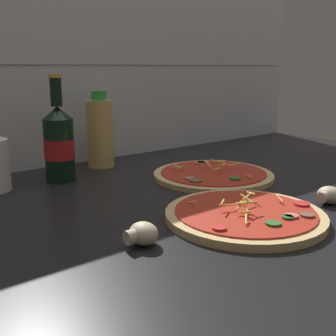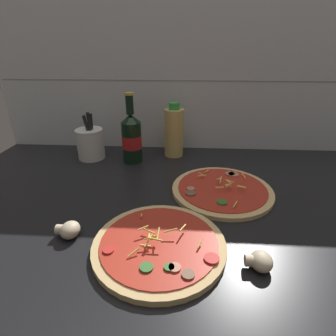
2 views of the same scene
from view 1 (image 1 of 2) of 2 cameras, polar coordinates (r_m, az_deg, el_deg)
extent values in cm
cube|color=black|center=(96.23, 7.16, -3.57)|extent=(160.00, 90.00, 2.50)
cube|color=silver|center=(127.80, -7.66, 13.68)|extent=(160.00, 1.00, 60.00)
cube|color=gray|center=(127.33, -7.53, 13.68)|extent=(156.80, 0.16, 0.30)
cylinder|color=tan|center=(77.63, 10.34, -6.38)|extent=(28.81, 28.81, 1.42)
cylinder|color=#B22D1E|center=(77.35, 10.36, -5.78)|extent=(25.35, 25.35, 0.30)
cylinder|color=red|center=(82.60, 17.52, -4.69)|extent=(3.07, 3.07, 0.40)
cylinder|color=#B7755B|center=(75.78, 16.36, -6.25)|extent=(2.42, 2.42, 0.40)
cylinder|color=red|center=(67.98, 6.96, -8.08)|extent=(2.29, 2.29, 0.40)
cylinder|color=#336628|center=(71.52, 14.06, -7.29)|extent=(2.61, 2.61, 0.40)
cylinder|color=#336628|center=(74.96, 15.89, -6.44)|extent=(2.05, 2.05, 0.40)
cylinder|color=brown|center=(77.01, 18.35, -6.08)|extent=(2.47, 2.47, 0.40)
cylinder|color=#EFCC56|center=(74.61, 9.94, -4.70)|extent=(0.57, 2.44, 1.08)
cylinder|color=#EFCC56|center=(76.22, 10.58, -4.06)|extent=(0.53, 3.04, 1.08)
cylinder|color=#EFCC56|center=(75.39, 7.40, -4.63)|extent=(2.38, 1.69, 0.54)
cylinder|color=#EFCC56|center=(75.16, 11.29, -4.59)|extent=(2.79, 0.72, 0.65)
cylinder|color=#EFCC56|center=(75.36, 9.92, -4.98)|extent=(3.32, 0.77, 1.34)
cylinder|color=#EFCC56|center=(82.20, 11.19, -3.37)|extent=(1.58, 3.14, 0.90)
cylinder|color=#EFCC56|center=(75.69, 10.13, -4.86)|extent=(2.02, 0.66, 0.49)
cylinder|color=#EFCC56|center=(74.31, 10.36, -5.17)|extent=(1.72, 3.19, 1.25)
cylinder|color=#EFCC56|center=(73.51, 10.50, -5.93)|extent=(2.33, 0.48, 0.73)
cylinder|color=#EFCC56|center=(76.46, 7.99, -4.98)|extent=(2.92, 1.55, 0.58)
cylinder|color=#EFCC56|center=(82.82, 14.90, -4.01)|extent=(1.29, 2.39, 0.92)
cylinder|color=#EFCC56|center=(70.98, 10.55, -6.83)|extent=(2.30, 2.09, 1.12)
cylinder|color=#EFCC56|center=(79.22, 3.31, -4.62)|extent=(0.51, 1.86, 0.91)
cylinder|color=#EFCC56|center=(79.52, 10.64, -3.85)|extent=(3.04, 1.02, 0.91)
cylinder|color=tan|center=(105.34, 6.15, -0.99)|extent=(29.71, 29.71, 1.23)
cylinder|color=#B22D1E|center=(105.15, 6.16, -0.59)|extent=(26.14, 26.14, 0.30)
cylinder|color=#B7755B|center=(97.65, 2.93, -1.41)|extent=(2.36, 2.36, 0.40)
cylinder|color=#B7755B|center=(114.32, 4.80, 0.77)|extent=(3.41, 3.41, 0.40)
cylinder|color=#336628|center=(99.01, 8.92, -1.35)|extent=(2.75, 2.75, 0.40)
cylinder|color=#B7755B|center=(113.76, 4.29, 0.71)|extent=(3.08, 3.08, 0.40)
cylinder|color=brown|center=(95.80, 3.85, -1.72)|extent=(3.04, 3.04, 0.40)
cylinder|color=#EFCC56|center=(115.38, 6.30, 0.96)|extent=(1.06, 2.57, 0.77)
cylinder|color=#EFCC56|center=(102.61, 6.57, -0.15)|extent=(2.42, 0.49, 0.63)
cylinder|color=#EFCC56|center=(109.53, 1.10, 0.37)|extent=(1.66, 2.25, 0.36)
cylinder|color=#EFCC56|center=(104.71, 7.26, 0.35)|extent=(1.88, 0.72, 0.52)
cylinder|color=#EFCC56|center=(100.26, 10.89, -1.09)|extent=(1.76, 3.12, 0.48)
cylinder|color=#EFCC56|center=(103.63, 7.60, 0.51)|extent=(1.50, 1.72, 0.39)
cylinder|color=#EFCC56|center=(108.11, 8.52, 0.36)|extent=(2.29, 0.94, 0.56)
cylinder|color=#EFCC56|center=(105.26, 1.61, 0.00)|extent=(2.93, 1.59, 0.51)
cylinder|color=#EFCC56|center=(106.91, 4.60, 0.37)|extent=(1.86, 2.55, 0.99)
cylinder|color=#EFCC56|center=(105.93, 1.51, 0.20)|extent=(1.83, 2.82, 0.66)
cylinder|color=#EFCC56|center=(104.80, 7.17, 0.86)|extent=(1.80, 1.68, 0.99)
cylinder|color=#EFCC56|center=(105.44, 5.43, 0.57)|extent=(1.09, 2.78, 1.09)
cylinder|color=#EFCC56|center=(105.33, 7.28, 0.96)|extent=(1.76, 1.79, 0.50)
cylinder|color=#EFCC56|center=(106.73, 9.00, 0.52)|extent=(2.50, 2.11, 0.82)
cylinder|color=black|center=(103.97, -14.49, 2.35)|extent=(7.12, 7.12, 14.99)
cone|color=black|center=(102.68, -14.78, 7.26)|extent=(7.12, 7.12, 2.94)
cylinder|color=black|center=(102.32, -14.94, 9.90)|extent=(2.71, 2.71, 6.53)
cylinder|color=gold|center=(102.18, -15.06, 11.95)|extent=(3.11, 3.11, 0.80)
cylinder|color=red|center=(103.91, -14.49, 2.51)|extent=(7.19, 7.19, 4.80)
cylinder|color=#D6B766|center=(116.62, -9.18, 4.59)|extent=(7.35, 7.35, 18.23)
cylinder|color=green|center=(115.51, -9.38, 9.67)|extent=(4.04, 4.04, 2.49)
cylinder|color=beige|center=(89.15, 20.40, -3.69)|extent=(2.28, 2.28, 2.28)
ellipsoid|color=#C6B293|center=(90.84, 21.06, -3.43)|extent=(4.30, 5.06, 3.54)
cylinder|color=beige|center=(64.85, -4.81, -9.25)|extent=(2.29, 2.29, 2.29)
ellipsoid|color=#C6B293|center=(65.92, -3.33, -8.83)|extent=(4.33, 5.09, 3.57)
camera|label=2|loc=(0.62, 51.04, 21.08)|focal=28.00mm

